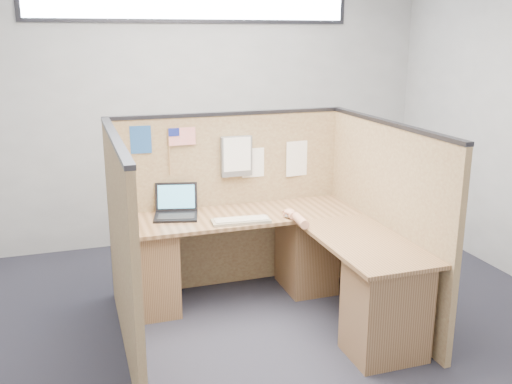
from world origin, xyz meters
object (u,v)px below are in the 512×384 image
object	(u,v)px
l_desk	(277,268)
keyboard	(241,221)
mouse	(289,215)
laptop	(174,208)

from	to	relation	value
l_desk	keyboard	size ratio (longest dim) A/B	4.14
keyboard	mouse	xyz separation A→B (m)	(0.41, 0.00, 0.01)
laptop	mouse	size ratio (longest dim) A/B	3.82
l_desk	keyboard	world-z (taller)	keyboard
mouse	keyboard	bearing A→B (deg)	180.00
keyboard	mouse	bearing A→B (deg)	4.88
keyboard	mouse	distance (m)	0.41
l_desk	mouse	world-z (taller)	mouse
keyboard	mouse	size ratio (longest dim) A/B	4.49
l_desk	mouse	size ratio (longest dim) A/B	18.58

